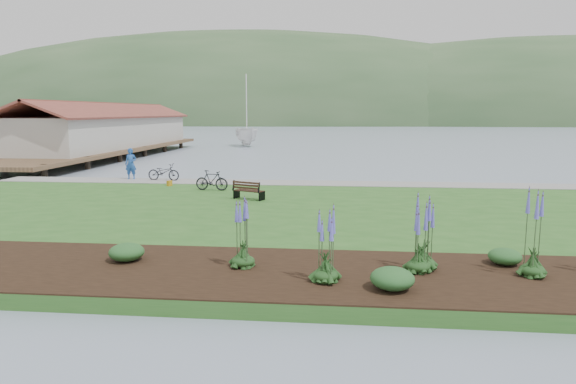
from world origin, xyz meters
name	(u,v)px	position (x,y,z in m)	size (l,w,h in m)	color
ground	(266,213)	(0.00, 0.00, 0.00)	(600.00, 600.00, 0.00)	gray
lawn	(258,217)	(0.00, -2.00, 0.20)	(34.00, 20.00, 0.40)	#27571E
shoreline_path	(283,183)	(0.00, 6.90, 0.42)	(34.00, 2.20, 0.03)	gray
garden_bed	(327,273)	(3.00, -9.80, 0.42)	(24.00, 4.40, 0.04)	black
far_hillside	(386,124)	(20.00, 170.00, 0.00)	(580.00, 80.00, 38.00)	#31512D
pier_pavilion	(109,130)	(-20.00, 27.52, 2.64)	(8.00, 36.00, 5.40)	#4C3826
park_bench	(248,190)	(-0.98, 1.06, 0.85)	(1.57, 1.11, 0.91)	black
person	(131,161)	(-9.35, 7.50, 1.52)	(0.82, 0.56, 2.25)	#2350A0
bicycle_a	(164,172)	(-7.21, 7.20, 0.91)	(1.96, 0.68, 1.03)	black
bicycle_b	(212,180)	(-3.38, 3.68, 0.93)	(1.76, 0.51, 1.06)	black
sailboat	(247,146)	(-8.94, 44.36, 0.00)	(11.27, 11.48, 29.72)	silver
pannier	(169,183)	(-6.14, 5.05, 0.55)	(0.18, 0.28, 0.30)	#BB7C16
echium_0	(326,247)	(2.99, -10.51, 1.29)	(0.62, 0.62, 2.00)	#163814
echium_1	(419,245)	(5.32, -9.52, 1.15)	(0.62, 0.62, 1.91)	#163814
echium_2	(534,240)	(8.09, -9.58, 1.36)	(0.62, 0.62, 2.39)	#163814
echium_4	(243,231)	(0.80, -9.54, 1.39)	(0.62, 0.62, 2.22)	#163814
echium_5	(424,233)	(5.49, -9.26, 1.39)	(0.62, 0.62, 2.21)	#163814
shrub_0	(127,252)	(-2.48, -9.30, 0.68)	(0.96, 0.96, 0.48)	#1E4C21
shrub_1	(392,278)	(4.53, -10.90, 0.69)	(1.02, 1.02, 0.51)	#1E4C21
shrub_2	(505,256)	(7.72, -8.62, 0.66)	(0.87, 0.87, 0.43)	#1E4C21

